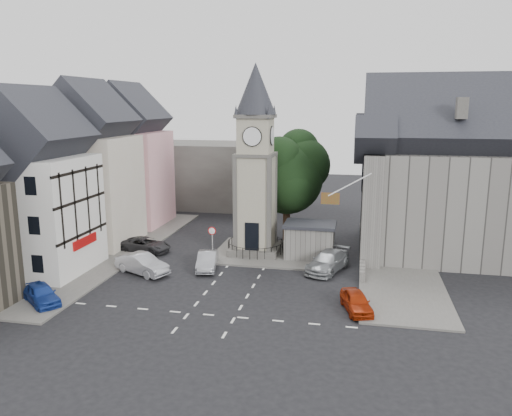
% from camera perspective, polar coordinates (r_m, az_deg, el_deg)
% --- Properties ---
extents(ground, '(120.00, 120.00, 0.00)m').
position_cam_1_polar(ground, '(36.82, -2.61, -8.72)').
color(ground, black).
rests_on(ground, ground).
extents(pavement_west, '(6.00, 30.00, 0.14)m').
position_cam_1_polar(pavement_west, '(46.50, -15.88, -4.67)').
color(pavement_west, '#595651').
rests_on(pavement_west, ground).
extents(pavement_east, '(6.00, 26.00, 0.14)m').
position_cam_1_polar(pavement_east, '(43.47, 15.72, -5.82)').
color(pavement_east, '#595651').
rests_on(pavement_east, ground).
extents(central_island, '(10.00, 8.00, 0.16)m').
position_cam_1_polar(central_island, '(43.91, 1.88, -5.17)').
color(central_island, '#595651').
rests_on(central_island, ground).
extents(road_markings, '(20.00, 8.00, 0.01)m').
position_cam_1_polar(road_markings, '(31.92, -5.10, -12.09)').
color(road_markings, silver).
rests_on(road_markings, ground).
extents(clock_tower, '(4.86, 4.86, 16.25)m').
position_cam_1_polar(clock_tower, '(42.54, -0.05, 5.35)').
color(clock_tower, '#4C4944').
rests_on(clock_tower, ground).
extents(stone_shelter, '(4.30, 3.30, 3.08)m').
position_cam_1_polar(stone_shelter, '(42.61, 6.16, -3.72)').
color(stone_shelter, slate).
rests_on(stone_shelter, ground).
extents(town_tree, '(7.20, 7.20, 10.80)m').
position_cam_1_polar(town_tree, '(47.23, 3.58, 4.58)').
color(town_tree, black).
rests_on(town_tree, ground).
extents(warning_sign_post, '(0.70, 0.19, 2.85)m').
position_cam_1_polar(warning_sign_post, '(42.02, -5.04, -3.24)').
color(warning_sign_post, black).
rests_on(warning_sign_post, ground).
extents(terrace_pink, '(8.10, 7.60, 12.80)m').
position_cam_1_polar(terrace_pink, '(55.32, -14.27, 4.89)').
color(terrace_pink, pink).
rests_on(terrace_pink, ground).
extents(terrace_cream, '(8.10, 7.60, 12.80)m').
position_cam_1_polar(terrace_cream, '(48.31, -18.39, 3.69)').
color(terrace_cream, beige).
rests_on(terrace_cream, ground).
extents(terrace_tudor, '(8.10, 7.60, 12.00)m').
position_cam_1_polar(terrace_tudor, '(41.73, -23.80, 1.53)').
color(terrace_tudor, silver).
rests_on(terrace_tudor, ground).
extents(backdrop_west, '(20.00, 10.00, 8.00)m').
position_cam_1_polar(backdrop_west, '(65.37, -6.80, 3.91)').
color(backdrop_west, '#4C4944').
rests_on(backdrop_west, ground).
extents(east_building, '(14.40, 11.40, 12.60)m').
position_cam_1_polar(east_building, '(45.42, 20.44, 2.66)').
color(east_building, slate).
rests_on(east_building, ground).
extents(east_boundary_wall, '(0.40, 16.00, 0.90)m').
position_cam_1_polar(east_boundary_wall, '(45.15, 12.03, -4.47)').
color(east_boundary_wall, slate).
rests_on(east_boundary_wall, ground).
extents(flagpole, '(3.68, 0.10, 2.74)m').
position_cam_1_polar(flagpole, '(37.86, 10.65, 2.63)').
color(flagpole, white).
rests_on(flagpole, ground).
extents(car_west_blue, '(4.10, 3.70, 1.35)m').
position_cam_1_polar(car_west_blue, '(36.12, -23.34, -9.00)').
color(car_west_blue, navy).
rests_on(car_west_blue, ground).
extents(car_west_silver, '(4.93, 3.40, 1.54)m').
position_cam_1_polar(car_west_silver, '(39.79, -12.88, -6.26)').
color(car_west_silver, '#A6A7AE').
rests_on(car_west_silver, ground).
extents(car_west_grey, '(4.93, 2.94, 1.28)m').
position_cam_1_polar(car_west_grey, '(45.49, -12.54, -4.11)').
color(car_west_grey, '#2C2C2E').
rests_on(car_west_grey, ground).
extents(car_island_silver, '(2.25, 4.38, 1.38)m').
position_cam_1_polar(car_island_silver, '(40.09, -5.59, -5.99)').
color(car_island_silver, '#95979D').
rests_on(car_island_silver, ground).
extents(car_island_east, '(3.74, 5.65, 1.52)m').
position_cam_1_polar(car_island_east, '(39.85, 8.20, -6.06)').
color(car_island_east, gray).
rests_on(car_island_east, ground).
extents(car_east_red, '(2.46, 3.99, 1.27)m').
position_cam_1_polar(car_east_red, '(32.78, 11.39, -10.43)').
color(car_east_red, '#A12608').
rests_on(car_east_red, ground).
extents(pedestrian, '(0.66, 0.46, 1.71)m').
position_cam_1_polar(pedestrian, '(41.87, 15.22, -5.34)').
color(pedestrian, beige).
rests_on(pedestrian, ground).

